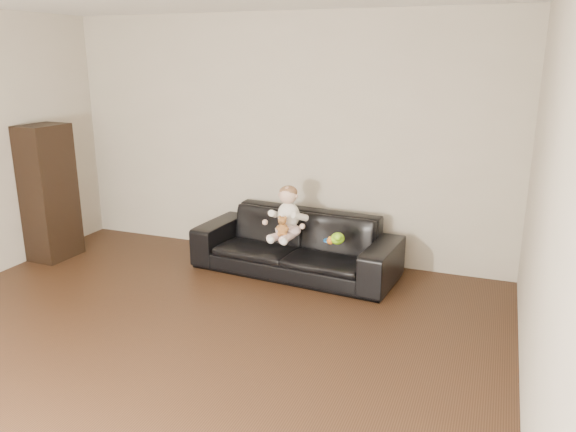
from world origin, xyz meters
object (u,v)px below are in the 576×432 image
at_px(baby, 287,215).
at_px(teddy_bear, 283,226).
at_px(cabinet, 49,193).
at_px(sofa, 296,244).
at_px(toy_blue_disc, 329,240).
at_px(toy_rattle, 330,241).
at_px(toy_green, 337,238).

xyz_separation_m(baby, teddy_bear, (0.01, -0.16, -0.07)).
relative_size(cabinet, teddy_bear, 7.40).
bearing_deg(cabinet, sofa, 13.79).
distance_m(teddy_bear, toy_blue_disc, 0.49).
distance_m(cabinet, toy_rattle, 3.10).
bearing_deg(toy_green, toy_blue_disc, 151.96).
bearing_deg(toy_rattle, toy_blue_disc, 112.99).
distance_m(sofa, toy_green, 0.52).
xyz_separation_m(sofa, toy_blue_disc, (0.38, -0.08, 0.10)).
bearing_deg(teddy_bear, toy_rattle, 25.65).
height_order(baby, toy_green, baby).
distance_m(toy_green, toy_rattle, 0.07).
height_order(baby, teddy_bear, baby).
distance_m(cabinet, toy_blue_disc, 3.08).
xyz_separation_m(cabinet, toy_rattle, (3.06, 0.37, -0.30)).
bearing_deg(sofa, toy_green, -10.27).
height_order(toy_green, toy_rattle, toy_green).
xyz_separation_m(toy_green, toy_rattle, (-0.06, -0.03, -0.02)).
relative_size(baby, toy_rattle, 7.56).
xyz_separation_m(toy_rattle, toy_blue_disc, (-0.04, 0.08, -0.03)).
xyz_separation_m(sofa, teddy_bear, (-0.04, -0.27, 0.26)).
relative_size(teddy_bear, toy_green, 1.21).
bearing_deg(cabinet, toy_green, 9.65).
bearing_deg(baby, teddy_bear, -75.22).
height_order(teddy_bear, toy_rattle, teddy_bear).
xyz_separation_m(cabinet, baby, (2.60, 0.42, -0.10)).
relative_size(sofa, baby, 3.94).
bearing_deg(toy_rattle, cabinet, -173.06).
bearing_deg(sofa, baby, -106.27).
bearing_deg(toy_blue_disc, teddy_bear, -155.18).
relative_size(cabinet, toy_blue_disc, 12.92).
height_order(cabinet, teddy_bear, cabinet).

